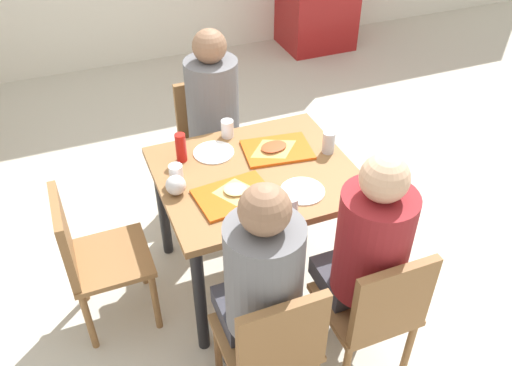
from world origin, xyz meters
TOP-DOWN VIEW (x-y plane):
  - ground_plane at (0.00, 0.00)m, footprint 10.00×10.00m
  - main_table at (0.00, 0.00)m, footprint 1.00×0.87m
  - chair_near_left at (-0.25, -0.82)m, footprint 0.40×0.40m
  - chair_near_right at (0.25, -0.82)m, footprint 0.40×0.40m
  - chair_far_side at (0.00, 0.82)m, footprint 0.40×0.40m
  - chair_left_end at (-0.89, 0.00)m, footprint 0.40×0.40m
  - person_in_red at (-0.25, -0.68)m, footprint 0.32×0.42m
  - person_in_brown_jacket at (0.25, -0.68)m, footprint 0.32×0.42m
  - person_far_side at (-0.00, 0.68)m, footprint 0.32×0.42m
  - tray_red_near at (-0.18, -0.15)m, footprint 0.38×0.29m
  - tray_red_far at (0.18, 0.13)m, footprint 0.39×0.31m
  - paper_plate_center at (-0.15, 0.24)m, footprint 0.22×0.22m
  - paper_plate_near_edge at (0.15, -0.24)m, footprint 0.22×0.22m
  - pizza_slice_a at (-0.16, -0.14)m, footprint 0.20×0.20m
  - pizza_slice_b at (0.16, 0.13)m, footprint 0.24×0.19m
  - plastic_cup_a at (-0.03, 0.37)m, footprint 0.07×0.07m
  - plastic_cup_b at (0.03, -0.37)m, footprint 0.07×0.07m
  - plastic_cup_c at (-0.40, 0.07)m, footprint 0.07×0.07m
  - soda_can at (0.43, 0.02)m, footprint 0.07×0.07m
  - condiment_bottle at (-0.33, 0.24)m, footprint 0.06×0.06m
  - foil_bundle at (-0.43, -0.02)m, footprint 0.10×0.10m

SIDE VIEW (x-z plane):
  - ground_plane at x=0.00m, z-range -0.02..0.00m
  - chair_near_left at x=-0.25m, z-range 0.07..0.91m
  - chair_near_right at x=0.25m, z-range 0.07..0.91m
  - chair_far_side at x=0.00m, z-range 0.07..0.91m
  - chair_left_end at x=-0.89m, z-range 0.07..0.91m
  - main_table at x=0.00m, z-range 0.27..1.03m
  - person_in_red at x=-0.25m, z-range 0.11..1.36m
  - person_in_brown_jacket at x=0.25m, z-range 0.11..1.36m
  - person_far_side at x=0.00m, z-range 0.11..1.36m
  - paper_plate_center at x=-0.15m, z-range 0.75..0.76m
  - paper_plate_near_edge at x=0.15m, z-range 0.75..0.76m
  - tray_red_near at x=-0.18m, z-range 0.75..0.77m
  - tray_red_far at x=0.18m, z-range 0.75..0.77m
  - pizza_slice_a at x=-0.16m, z-range 0.77..0.79m
  - pizza_slice_b at x=0.16m, z-range 0.77..0.79m
  - plastic_cup_a at x=-0.03m, z-range 0.75..0.85m
  - plastic_cup_b at x=0.03m, z-range 0.75..0.85m
  - plastic_cup_c at x=-0.40m, z-range 0.75..0.85m
  - foil_bundle at x=-0.43m, z-range 0.75..0.85m
  - soda_can at x=0.43m, z-range 0.75..0.88m
  - condiment_bottle at x=-0.33m, z-range 0.75..0.91m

